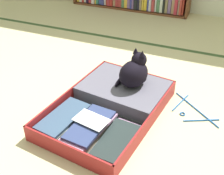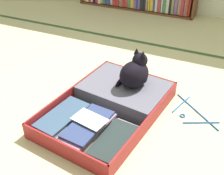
# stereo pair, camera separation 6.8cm
# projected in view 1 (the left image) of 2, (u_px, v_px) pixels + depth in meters

# --- Properties ---
(ground_plane) EXTENTS (10.00, 10.00, 0.00)m
(ground_plane) POSITION_uv_depth(u_px,v_px,m) (86.00, 114.00, 2.09)
(ground_plane) COLOR #C7BC8B
(tatami_border) EXTENTS (4.80, 0.05, 0.00)m
(tatami_border) POSITION_uv_depth(u_px,v_px,m) (141.00, 42.00, 3.07)
(tatami_border) COLOR #365029
(tatami_border) RESTS_ON ground_plane
(open_suitcase) EXTENTS (0.76, 1.04, 0.12)m
(open_suitcase) POSITION_uv_depth(u_px,v_px,m) (112.00, 104.00, 2.11)
(open_suitcase) COLOR maroon
(open_suitcase) RESTS_ON ground_plane
(black_cat) EXTENTS (0.26, 0.29, 0.28)m
(black_cat) POSITION_uv_depth(u_px,v_px,m) (135.00, 72.00, 2.12)
(black_cat) COLOR black
(black_cat) RESTS_ON open_suitcase
(clothes_hanger) EXTENTS (0.36, 0.33, 0.01)m
(clothes_hanger) POSITION_uv_depth(u_px,v_px,m) (192.00, 111.00, 2.11)
(clothes_hanger) COLOR #1F579D
(clothes_hanger) RESTS_ON ground_plane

